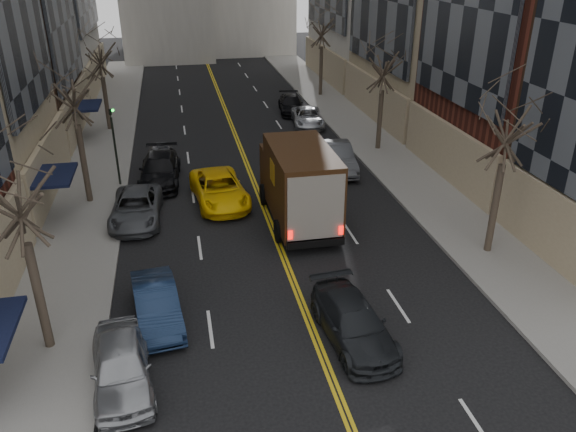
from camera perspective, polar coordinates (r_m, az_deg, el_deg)
name	(u,v)px	position (r m, az deg, el deg)	size (l,w,h in m)	color
sidewalk_left	(99,157)	(37.57, -18.62, 5.68)	(4.00, 66.00, 0.15)	slate
sidewalk_right	(370,139)	(39.46, 8.38, 7.71)	(4.00, 66.00, 0.15)	slate
tree_lf_near	(11,174)	(17.92, -26.31, 3.80)	(3.20, 3.20, 8.41)	#382D23
tree_lf_mid	(69,76)	(29.16, -21.34, 13.13)	(3.20, 3.20, 8.91)	#382D23
tree_lf_far	(98,45)	(41.96, -18.73, 16.12)	(3.20, 3.20, 8.12)	#382D23
tree_rt_near	(512,108)	(23.81, 21.82, 10.15)	(3.20, 3.20, 8.71)	#382D23
tree_rt_mid	(385,54)	(36.12, 9.78, 15.92)	(3.20, 3.20, 8.32)	#382D23
tree_rt_far	(322,17)	(50.20, 3.50, 19.57)	(3.20, 3.20, 9.11)	#382D23
traffic_signal	(114,138)	(31.81, -17.27, 7.58)	(0.29, 0.26, 4.70)	black
ups_truck	(299,184)	(26.60, 1.08, 3.29)	(2.95, 7.13, 3.90)	black
observer_sedan	(353,322)	(19.38, 6.65, -10.67)	(2.31, 4.85, 1.36)	black
taxi	(219,189)	(29.32, -6.98, 2.73)	(2.49, 5.40, 1.50)	yellow
pedestrian	(302,215)	(26.20, 1.42, 0.14)	(0.59, 0.38, 1.61)	black
parked_lf_a	(121,366)	(18.18, -16.57, -14.37)	(1.73, 4.31, 1.47)	#A3A5AA
parked_lf_b	(157,304)	(20.60, -13.19, -8.74)	(1.48, 4.23, 1.39)	#13223E
parked_lf_c	(136,208)	(28.13, -15.16, 0.82)	(2.30, 4.98, 1.38)	#4B4E53
parked_lf_d	(160,170)	(32.48, -12.89, 4.62)	(2.16, 5.31, 1.54)	black
parked_lf_e	(161,157)	(34.74, -12.74, 5.88)	(1.62, 4.02, 1.37)	#9D9EA4
parked_rt_a	(336,157)	(33.56, 4.95, 5.96)	(1.72, 4.92, 1.62)	#46494D
parked_rt_b	(308,117)	(42.26, 2.00, 10.00)	(2.17, 4.70, 1.30)	#B1B4BA
parked_rt_c	(291,104)	(45.79, 0.31, 11.27)	(1.85, 4.54, 1.32)	black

